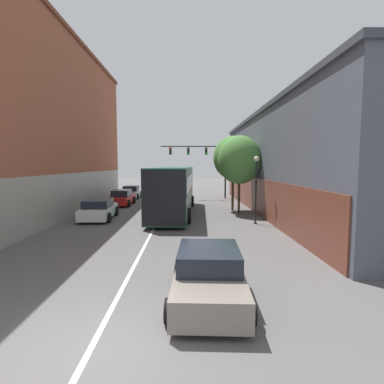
{
  "coord_description": "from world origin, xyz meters",
  "views": [
    {
      "loc": [
        2.03,
        -5.87,
        3.83
      ],
      "look_at": [
        2.35,
        15.51,
        1.87
      ],
      "focal_mm": 28.0,
      "sensor_mm": 36.0,
      "label": 1
    }
  ],
  "objects_px": {
    "parked_car_left_far": "(99,210)",
    "bus": "(174,188)",
    "parked_car_left_near": "(132,192)",
    "parked_car_left_mid": "(122,198)",
    "traffic_signal_gantry": "(204,158)",
    "street_lamp": "(256,184)",
    "street_tree_far": "(239,160)",
    "street_tree_near": "(233,158)",
    "hatchback_foreground": "(209,276)"
  },
  "relations": [
    {
      "from": "hatchback_foreground",
      "to": "parked_car_left_mid",
      "type": "height_order",
      "value": "parked_car_left_mid"
    },
    {
      "from": "parked_car_left_near",
      "to": "street_tree_near",
      "type": "distance_m",
      "value": 14.29
    },
    {
      "from": "parked_car_left_near",
      "to": "parked_car_left_mid",
      "type": "relative_size",
      "value": 0.93
    },
    {
      "from": "traffic_signal_gantry",
      "to": "street_tree_near",
      "type": "distance_m",
      "value": 9.08
    },
    {
      "from": "street_lamp",
      "to": "street_tree_far",
      "type": "bearing_deg",
      "value": 95.57
    },
    {
      "from": "traffic_signal_gantry",
      "to": "street_lamp",
      "type": "distance_m",
      "value": 14.94
    },
    {
      "from": "street_tree_far",
      "to": "parked_car_left_far",
      "type": "bearing_deg",
      "value": -167.89
    },
    {
      "from": "street_lamp",
      "to": "bus",
      "type": "bearing_deg",
      "value": 142.23
    },
    {
      "from": "parked_car_left_near",
      "to": "street_lamp",
      "type": "xyz_separation_m",
      "value": [
        10.79,
        -15.05,
        1.93
      ]
    },
    {
      "from": "hatchback_foreground",
      "to": "street_lamp",
      "type": "height_order",
      "value": "street_lamp"
    },
    {
      "from": "bus",
      "to": "street_lamp",
      "type": "distance_m",
      "value": 6.95
    },
    {
      "from": "parked_car_left_near",
      "to": "parked_car_left_mid",
      "type": "xyz_separation_m",
      "value": [
        0.23,
        -5.99,
        0.02
      ]
    },
    {
      "from": "traffic_signal_gantry",
      "to": "hatchback_foreground",
      "type": "bearing_deg",
      "value": -92.71
    },
    {
      "from": "street_tree_far",
      "to": "bus",
      "type": "bearing_deg",
      "value": 177.51
    },
    {
      "from": "parked_car_left_far",
      "to": "bus",
      "type": "bearing_deg",
      "value": -67.81
    },
    {
      "from": "street_tree_near",
      "to": "street_tree_far",
      "type": "distance_m",
      "value": 1.73
    },
    {
      "from": "street_lamp",
      "to": "street_tree_near",
      "type": "relative_size",
      "value": 0.71
    },
    {
      "from": "street_lamp",
      "to": "parked_car_left_near",
      "type": "bearing_deg",
      "value": 125.64
    },
    {
      "from": "bus",
      "to": "parked_car_left_far",
      "type": "distance_m",
      "value": 5.85
    },
    {
      "from": "hatchback_foreground",
      "to": "street_tree_far",
      "type": "bearing_deg",
      "value": -9.99
    },
    {
      "from": "street_lamp",
      "to": "hatchback_foreground",
      "type": "bearing_deg",
      "value": -109.31
    },
    {
      "from": "street_tree_far",
      "to": "parked_car_left_mid",
      "type": "bearing_deg",
      "value": 153.64
    },
    {
      "from": "bus",
      "to": "parked_car_left_near",
      "type": "relative_size",
      "value": 3.32
    },
    {
      "from": "parked_car_left_near",
      "to": "parked_car_left_mid",
      "type": "bearing_deg",
      "value": -177.93
    },
    {
      "from": "parked_car_left_far",
      "to": "street_lamp",
      "type": "xyz_separation_m",
      "value": [
        10.63,
        -1.82,
        1.93
      ]
    },
    {
      "from": "traffic_signal_gantry",
      "to": "bus",
      "type": "bearing_deg",
      "value": -105.58
    },
    {
      "from": "parked_car_left_near",
      "to": "parked_car_left_far",
      "type": "height_order",
      "value": "parked_car_left_near"
    },
    {
      "from": "bus",
      "to": "parked_car_left_far",
      "type": "relative_size",
      "value": 2.82
    },
    {
      "from": "parked_car_left_mid",
      "to": "parked_car_left_far",
      "type": "xyz_separation_m",
      "value": [
        -0.06,
        -7.24,
        -0.02
      ]
    },
    {
      "from": "parked_car_left_near",
      "to": "street_tree_far",
      "type": "distance_m",
      "value": 15.56
    },
    {
      "from": "parked_car_left_far",
      "to": "street_tree_far",
      "type": "height_order",
      "value": "street_tree_far"
    },
    {
      "from": "street_tree_near",
      "to": "hatchback_foreground",
      "type": "bearing_deg",
      "value": -100.83
    },
    {
      "from": "bus",
      "to": "street_tree_far",
      "type": "xyz_separation_m",
      "value": [
        5.08,
        -0.22,
        2.16
      ]
    },
    {
      "from": "parked_car_left_mid",
      "to": "street_lamp",
      "type": "xyz_separation_m",
      "value": [
        10.56,
        -9.06,
        1.91
      ]
    },
    {
      "from": "parked_car_left_far",
      "to": "traffic_signal_gantry",
      "type": "height_order",
      "value": "traffic_signal_gantry"
    },
    {
      "from": "street_tree_near",
      "to": "street_tree_far",
      "type": "relative_size",
      "value": 1.02
    },
    {
      "from": "hatchback_foreground",
      "to": "street_tree_near",
      "type": "xyz_separation_m",
      "value": [
        3.16,
        16.54,
        3.7
      ]
    },
    {
      "from": "street_tree_near",
      "to": "street_tree_far",
      "type": "bearing_deg",
      "value": -82.14
    },
    {
      "from": "parked_car_left_near",
      "to": "street_tree_near",
      "type": "height_order",
      "value": "street_tree_near"
    },
    {
      "from": "parked_car_left_mid",
      "to": "parked_car_left_near",
      "type": "bearing_deg",
      "value": 2.86
    },
    {
      "from": "street_lamp",
      "to": "street_tree_far",
      "type": "distance_m",
      "value": 4.33
    },
    {
      "from": "traffic_signal_gantry",
      "to": "street_lamp",
      "type": "height_order",
      "value": "traffic_signal_gantry"
    },
    {
      "from": "street_tree_near",
      "to": "street_lamp",
      "type": "bearing_deg",
      "value": -83.75
    },
    {
      "from": "parked_car_left_far",
      "to": "street_tree_far",
      "type": "distance_m",
      "value": 11.04
    },
    {
      "from": "traffic_signal_gantry",
      "to": "street_lamp",
      "type": "xyz_separation_m",
      "value": [
        2.59,
        -14.59,
        -1.96
      ]
    },
    {
      "from": "hatchback_foreground",
      "to": "street_lamp",
      "type": "distance_m",
      "value": 11.62
    },
    {
      "from": "traffic_signal_gantry",
      "to": "street_tree_near",
      "type": "bearing_deg",
      "value": -77.54
    },
    {
      "from": "parked_car_left_mid",
      "to": "street_tree_far",
      "type": "relative_size",
      "value": 0.69
    },
    {
      "from": "hatchback_foreground",
      "to": "street_tree_near",
      "type": "distance_m",
      "value": 17.24
    },
    {
      "from": "hatchback_foreground",
      "to": "traffic_signal_gantry",
      "type": "distance_m",
      "value": 25.73
    }
  ]
}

